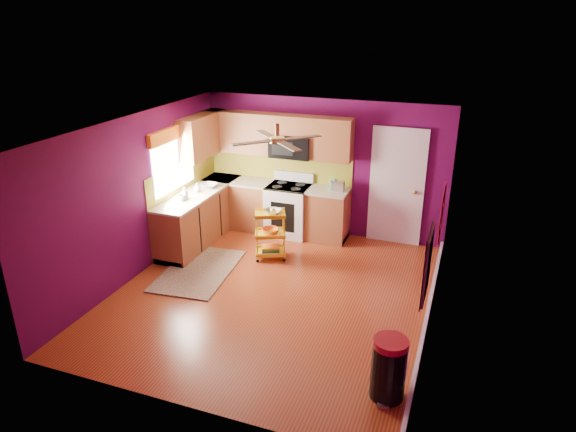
% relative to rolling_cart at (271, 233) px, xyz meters
% --- Properties ---
extents(ground, '(5.00, 5.00, 0.00)m').
position_rel_rolling_cart_xyz_m(ground, '(0.48, -1.09, -0.47)').
color(ground, maroon).
rests_on(ground, ground).
extents(room_envelope, '(4.54, 5.04, 2.52)m').
position_rel_rolling_cart_xyz_m(room_envelope, '(0.50, -1.09, 1.17)').
color(room_envelope, '#520941').
rests_on(room_envelope, ground).
extents(lower_cabinets, '(2.81, 2.31, 0.94)m').
position_rel_rolling_cart_xyz_m(lower_cabinets, '(-0.87, 0.73, -0.03)').
color(lower_cabinets, brown).
rests_on(lower_cabinets, ground).
extents(electric_range, '(0.76, 0.66, 1.13)m').
position_rel_rolling_cart_xyz_m(electric_range, '(-0.07, 1.08, 0.02)').
color(electric_range, white).
rests_on(electric_range, ground).
extents(upper_cabinetry, '(2.80, 2.30, 1.26)m').
position_rel_rolling_cart_xyz_m(upper_cabinetry, '(-0.77, 1.08, 1.33)').
color(upper_cabinetry, brown).
rests_on(upper_cabinetry, ground).
extents(left_window, '(0.08, 1.35, 1.08)m').
position_rel_rolling_cart_xyz_m(left_window, '(-1.74, -0.04, 1.27)').
color(left_window, white).
rests_on(left_window, ground).
extents(panel_door, '(0.95, 0.11, 2.15)m').
position_rel_rolling_cart_xyz_m(panel_door, '(1.83, 1.38, 0.56)').
color(panel_door, white).
rests_on(panel_door, ground).
extents(right_wall_art, '(0.04, 2.74, 1.04)m').
position_rel_rolling_cart_xyz_m(right_wall_art, '(2.70, -1.43, 0.98)').
color(right_wall_art, black).
rests_on(right_wall_art, ground).
extents(ceiling_fan, '(1.01, 1.01, 0.26)m').
position_rel_rolling_cart_xyz_m(ceiling_fan, '(0.48, -0.89, 1.82)').
color(ceiling_fan, '#BF8C3F').
rests_on(ceiling_fan, ground).
extents(shag_rug, '(1.19, 1.78, 0.02)m').
position_rel_rolling_cart_xyz_m(shag_rug, '(-0.92, -0.85, -0.45)').
color(shag_rug, black).
rests_on(shag_rug, ground).
extents(rolling_cart, '(0.61, 0.54, 0.91)m').
position_rel_rolling_cart_xyz_m(rolling_cart, '(0.00, 0.00, 0.00)').
color(rolling_cart, yellow).
rests_on(rolling_cart, ground).
extents(trash_can, '(0.42, 0.44, 0.72)m').
position_rel_rolling_cart_xyz_m(trash_can, '(2.44, -2.69, -0.11)').
color(trash_can, black).
rests_on(trash_can, ground).
extents(teal_kettle, '(0.18, 0.18, 0.21)m').
position_rel_rolling_cart_xyz_m(teal_kettle, '(0.77, 1.16, 0.56)').
color(teal_kettle, teal).
rests_on(teal_kettle, lower_cabinets).
extents(toaster, '(0.22, 0.15, 0.18)m').
position_rel_rolling_cart_xyz_m(toaster, '(0.83, 1.13, 0.56)').
color(toaster, beige).
rests_on(toaster, lower_cabinets).
extents(soap_bottle_a, '(0.09, 0.09, 0.20)m').
position_rel_rolling_cart_xyz_m(soap_bottle_a, '(-1.50, -0.17, 0.57)').
color(soap_bottle_a, '#EA3F72').
rests_on(soap_bottle_a, lower_cabinets).
extents(soap_bottle_b, '(0.13, 0.13, 0.16)m').
position_rel_rolling_cart_xyz_m(soap_bottle_b, '(-1.47, 0.21, 0.55)').
color(soap_bottle_b, white).
rests_on(soap_bottle_b, lower_cabinets).
extents(counter_dish, '(0.28, 0.28, 0.07)m').
position_rel_rolling_cart_xyz_m(counter_dish, '(-1.39, 0.52, 0.51)').
color(counter_dish, white).
rests_on(counter_dish, lower_cabinets).
extents(counter_cup, '(0.13, 0.13, 0.10)m').
position_rel_rolling_cart_xyz_m(counter_cup, '(-1.49, -0.27, 0.52)').
color(counter_cup, white).
rests_on(counter_cup, lower_cabinets).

